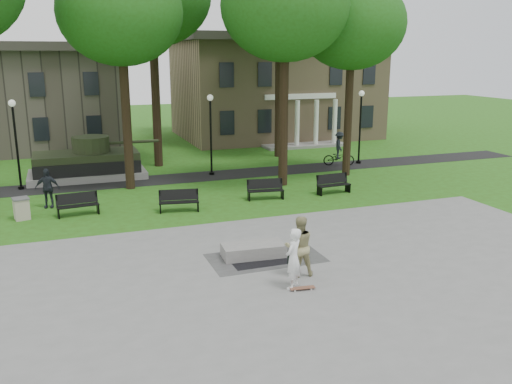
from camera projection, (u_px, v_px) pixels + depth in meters
The scene contains 25 objects.
ground at pixel (284, 240), 20.95m from camera, with size 120.00×120.00×0.00m, color #294F12.
plaza at pixel (349, 292), 16.40m from camera, with size 22.00×16.00×0.02m, color gray.
footpath at pixel (205, 176), 31.87m from camera, with size 44.00×2.60×0.01m, color black.
building_right at pixel (274, 85), 46.86m from camera, with size 17.00×12.00×8.60m.
building_left at pixel (12, 101), 40.53m from camera, with size 15.00×10.00×7.20m, color #4C443D.
tree_1 at pixel (120, 13), 26.80m from camera, with size 6.20×6.20×11.63m.
tree_2 at pixel (285, 7), 27.54m from camera, with size 6.60×6.60×12.16m.
tree_3 at pixel (352, 24), 30.13m from camera, with size 6.00×6.00×11.19m.
tree_5 at pixel (279, 12), 35.73m from camera, with size 6.40×6.40×12.44m.
lamp_left at pixel (16, 137), 28.14m from camera, with size 0.36×0.36×4.73m.
lamp_mid at pixel (211, 128), 31.62m from camera, with size 0.36×0.36×4.73m.
lamp_right at pixel (360, 121), 34.94m from camera, with size 0.36×0.36×4.73m.
tank_monument at pixel (88, 163), 31.34m from camera, with size 7.45×3.40×2.40m.
puddle at pixel (262, 261), 18.83m from camera, with size 2.20×1.20×0.00m, color black.
concrete_block at pixel (253, 250), 19.19m from camera, with size 2.20×1.00×0.45m, color gray.
skateboard at pixel (302, 289), 16.50m from camera, with size 0.78×0.20×0.07m, color brown.
skateboarder at pixel (293, 259), 16.42m from camera, with size 0.70×0.46×1.91m, color white.
friend_watching at pixel (299, 246), 17.37m from camera, with size 0.97×0.75×1.99m, color #9B9564.
pedestrian_walker at pixel (47, 188), 25.20m from camera, with size 1.09×0.45×1.86m, color #20242B.
cyclist at pixel (339, 152), 34.80m from camera, with size 2.10×1.33×2.19m.
park_bench_0 at pixel (78, 204), 24.10m from camera, with size 1.84×0.70×1.00m.
park_bench_1 at pixel (179, 200), 24.69m from camera, with size 1.85×0.83×1.00m.
park_bench_2 at pixel (265, 189), 26.77m from camera, with size 1.85×0.78×1.00m.
park_bench_3 at pixel (333, 183), 27.89m from camera, with size 1.83×0.64×1.00m.
trash_bin at pixel (21, 208), 23.51m from camera, with size 0.79×0.79×0.96m.
Camera 1 is at (-7.83, -18.26, 7.00)m, focal length 38.00 mm.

